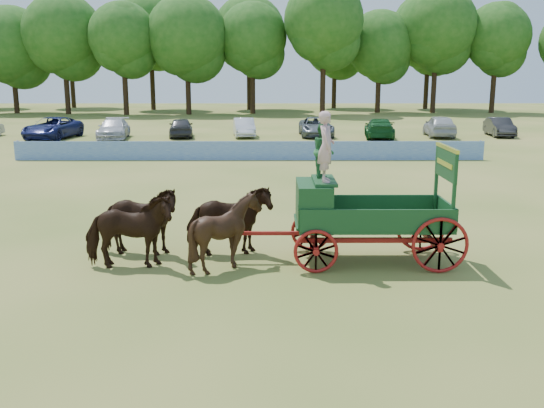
{
  "coord_description": "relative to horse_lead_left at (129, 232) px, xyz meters",
  "views": [
    {
      "loc": [
        0.16,
        -15.36,
        4.8
      ],
      "look_at": [
        0.2,
        0.64,
        1.3
      ],
      "focal_mm": 40.0,
      "sensor_mm": 36.0,
      "label": 1
    }
  ],
  "objects": [
    {
      "name": "ground",
      "position": [
        3.34,
        0.91,
        -0.94
      ],
      "size": [
        160.0,
        160.0,
        0.0
      ],
      "primitive_type": "plane",
      "color": "#9F8C48",
      "rests_on": "ground"
    },
    {
      "name": "horse_lead_left",
      "position": [
        0.0,
        0.0,
        0.0
      ],
      "size": [
        2.29,
        1.18,
        1.88
      ],
      "primitive_type": "imported",
      "rotation": [
        0.0,
        0.0,
        1.65
      ],
      "color": "black",
      "rests_on": "ground"
    },
    {
      "name": "horse_lead_right",
      "position": [
        0.0,
        1.1,
        0.0
      ],
      "size": [
        2.29,
        1.18,
        1.88
      ],
      "primitive_type": "imported",
      "rotation": [
        0.0,
        0.0,
        1.49
      ],
      "color": "black",
      "rests_on": "ground"
    },
    {
      "name": "horse_wheel_left",
      "position": [
        2.4,
        0.0,
        0.0
      ],
      "size": [
        1.78,
        1.61,
        1.88
      ],
      "primitive_type": "imported",
      "rotation": [
        0.0,
        0.0,
        1.52
      ],
      "color": "black",
      "rests_on": "ground"
    },
    {
      "name": "horse_wheel_right",
      "position": [
        2.4,
        1.1,
        0.0
      ],
      "size": [
        2.37,
        1.41,
        1.88
      ],
      "primitive_type": "imported",
      "rotation": [
        0.0,
        0.0,
        1.76
      ],
      "color": "black",
      "rests_on": "ground"
    },
    {
      "name": "farm_dray",
      "position": [
        5.37,
        0.55,
        0.67
      ],
      "size": [
        6.0,
        2.0,
        3.87
      ],
      "color": "#AA111A",
      "rests_on": "ground"
    },
    {
      "name": "sponsor_banner",
      "position": [
        2.34,
        18.91,
        -0.41
      ],
      "size": [
        26.0,
        0.08,
        1.05
      ],
      "primitive_type": "cube",
      "color": "#214FB6",
      "rests_on": "ground"
    },
    {
      "name": "parked_cars",
      "position": [
        3.16,
        30.84,
        -0.19
      ],
      "size": [
        51.59,
        7.28,
        1.63
      ],
      "color": "silver",
      "rests_on": "ground"
    },
    {
      "name": "treeline",
      "position": [
        -3.22,
        60.42,
        8.28
      ],
      "size": [
        86.18,
        23.51,
        14.98
      ],
      "color": "#382314",
      "rests_on": "ground"
    }
  ]
}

